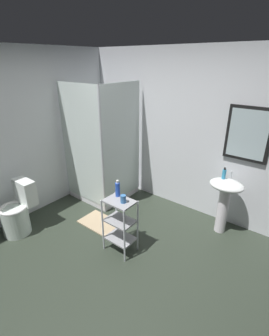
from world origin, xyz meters
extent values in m
cube|color=#2D362B|center=(0.00, 0.00, -0.01)|extent=(4.20, 4.20, 0.02)
cube|color=silver|center=(0.00, 1.85, 1.25)|extent=(4.20, 0.10, 2.50)
cube|color=black|center=(0.88, 1.78, 1.41)|extent=(0.56, 0.03, 0.72)
cube|color=silver|center=(0.88, 1.76, 1.41)|extent=(0.48, 0.01, 0.64)
cube|color=silver|center=(-1.85, 0.00, 1.25)|extent=(0.10, 4.20, 2.50)
cube|color=white|center=(-1.31, 1.28, 0.05)|extent=(0.90, 0.90, 0.10)
cube|color=silver|center=(-1.31, 0.83, 1.05)|extent=(0.90, 0.02, 1.90)
cube|color=silver|center=(-0.86, 1.28, 1.05)|extent=(0.02, 0.90, 1.90)
cylinder|color=silver|center=(-0.86, 0.83, 1.05)|extent=(0.04, 0.04, 1.90)
cylinder|color=silver|center=(-1.31, 1.28, 0.10)|extent=(0.08, 0.08, 0.00)
cylinder|color=white|center=(0.80, 1.52, 0.34)|extent=(0.15, 0.15, 0.68)
ellipsoid|color=white|center=(0.80, 1.52, 0.75)|extent=(0.46, 0.37, 0.13)
cylinder|color=silver|center=(0.80, 1.64, 0.86)|extent=(0.03, 0.03, 0.10)
cylinder|color=white|center=(-1.48, -0.33, 0.20)|extent=(0.37, 0.37, 0.40)
torus|color=white|center=(-1.48, -0.33, 0.42)|extent=(0.37, 0.37, 0.04)
cube|color=white|center=(-1.48, -0.12, 0.58)|extent=(0.35, 0.17, 0.36)
cylinder|color=silver|center=(-0.26, 0.20, 0.37)|extent=(0.02, 0.02, 0.74)
cylinder|color=silver|center=(0.10, 0.20, 0.37)|extent=(0.02, 0.02, 0.74)
cylinder|color=silver|center=(-0.26, 0.46, 0.37)|extent=(0.02, 0.02, 0.74)
cylinder|color=silver|center=(0.10, 0.46, 0.37)|extent=(0.02, 0.02, 0.74)
cube|color=#99999E|center=(-0.08, 0.33, 0.18)|extent=(0.36, 0.26, 0.02)
cube|color=#99999E|center=(-0.08, 0.33, 0.45)|extent=(0.36, 0.26, 0.02)
cube|color=#99999E|center=(-0.08, 0.33, 0.73)|extent=(0.36, 0.26, 0.02)
cylinder|color=#389ED1|center=(0.73, 1.55, 0.88)|extent=(0.05, 0.05, 0.13)
cylinder|color=black|center=(0.73, 1.55, 0.96)|extent=(0.03, 0.03, 0.03)
cylinder|color=blue|center=(-0.17, 0.40, 0.83)|extent=(0.06, 0.06, 0.18)
cylinder|color=white|center=(-0.17, 0.40, 0.94)|extent=(0.03, 0.03, 0.04)
cylinder|color=#3870B2|center=(-0.02, 0.33, 0.79)|extent=(0.07, 0.07, 0.10)
cube|color=tan|center=(-0.71, 0.56, 0.01)|extent=(0.60, 0.40, 0.02)
camera|label=1|loc=(1.65, -1.59, 2.30)|focal=26.51mm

